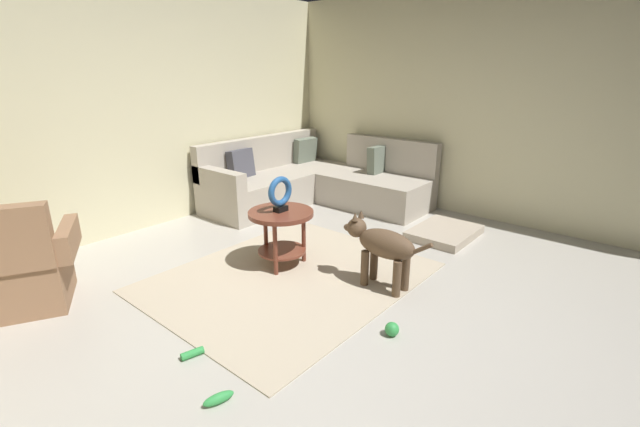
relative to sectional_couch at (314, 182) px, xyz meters
name	(u,v)px	position (x,y,z in m)	size (l,w,h in m)	color
ground_plane	(342,317)	(-1.99, -2.01, -0.34)	(6.00, 6.00, 0.10)	#B7B2A8
wall_back	(129,110)	(-1.99, 0.93, 1.06)	(6.00, 0.12, 2.70)	beige
wall_right	(497,107)	(0.95, -2.01, 1.06)	(0.12, 6.00, 2.70)	beige
area_rug	(290,277)	(-1.84, -1.31, -0.29)	(2.30, 1.90, 0.01)	#BCAD93
sectional_couch	(314,182)	(0.00, 0.00, 0.00)	(2.20, 2.25, 0.88)	#B2A899
armchair	(20,270)	(-3.53, -0.10, 0.03)	(0.99, 0.90, 0.88)	#936B4C
side_table	(281,224)	(-1.70, -1.08, 0.12)	(0.60, 0.60, 0.54)	brown
torus_sculpture	(280,193)	(-1.70, -1.08, 0.42)	(0.28, 0.08, 0.33)	black
dog_bed_mat	(444,232)	(-0.01, -1.93, -0.25)	(0.80, 0.60, 0.09)	#B2A38E
dog	(382,246)	(-1.46, -2.02, 0.09)	(0.22, 0.85, 0.63)	brown
dog_toy_ball	(392,329)	(-2.02, -2.47, -0.24)	(0.10, 0.10, 0.10)	green
dog_toy_rope	(192,353)	(-3.06, -1.61, -0.27)	(0.05, 0.05, 0.15)	green
dog_toy_bone	(219,398)	(-3.20, -2.07, -0.26)	(0.18, 0.06, 0.06)	green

